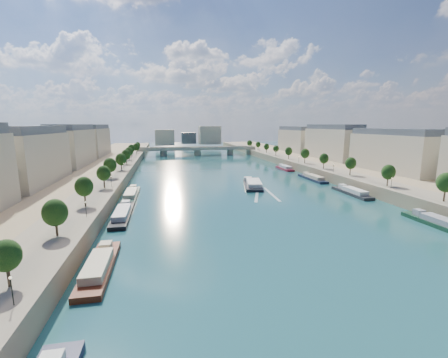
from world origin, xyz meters
name	(u,v)px	position (x,y,z in m)	size (l,w,h in m)	color
ground	(226,181)	(0.00, 100.00, 0.00)	(700.00, 700.00, 0.00)	#0D3539
quay_left	(79,181)	(-72.00, 100.00, 2.50)	(44.00, 520.00, 5.00)	#9E8460
quay_right	(349,172)	(72.00, 100.00, 2.50)	(44.00, 520.00, 5.00)	#9E8460
pave_left	(112,175)	(-57.00, 100.00, 5.05)	(14.00, 520.00, 0.10)	gray
pave_right	(326,168)	(57.00, 100.00, 5.05)	(14.00, 520.00, 0.10)	gray
trees_left	(116,163)	(-55.00, 102.00, 10.48)	(4.80, 268.80, 8.26)	#382B1E
trees_right	(314,157)	(55.00, 110.00, 10.48)	(4.80, 268.80, 8.26)	#382B1E
lamps_left	(118,172)	(-52.50, 90.00, 7.78)	(0.36, 200.36, 4.28)	black
lamps_right	(314,162)	(52.50, 105.00, 7.78)	(0.36, 200.36, 4.28)	black
buildings_left	(55,150)	(-85.00, 112.00, 16.45)	(16.00, 226.00, 23.20)	#BEB192
buildings_right	(358,145)	(85.00, 112.00, 16.45)	(16.00, 226.00, 23.20)	#BEB192
skyline	(192,136)	(3.19, 319.52, 14.66)	(79.00, 42.00, 22.00)	#BEB192
bridge	(198,150)	(0.00, 234.04, 5.08)	(112.00, 12.00, 8.15)	#C1B79E
tour_barge	(253,184)	(9.20, 82.70, 0.99)	(13.17, 27.71, 3.71)	black
wake	(264,194)	(9.20, 66.08, 0.02)	(13.09, 26.00, 0.04)	silver
moored_barges_left	(114,233)	(-45.50, 27.85, 0.84)	(5.00, 125.17, 3.60)	#1A1C3B
moored_barges_right	(354,193)	(45.50, 56.81, 0.84)	(5.00, 163.32, 3.60)	black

